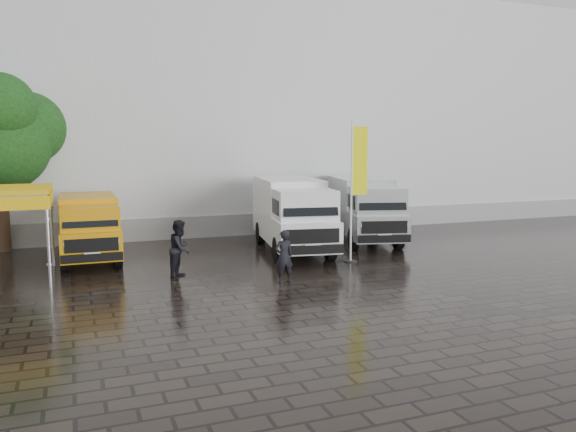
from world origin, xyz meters
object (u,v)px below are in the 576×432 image
person_tent (180,248)px  wheelie_bin (399,217)px  van_yellow (89,229)px  person_front (284,256)px  van_silver (364,210)px  van_white (292,215)px  flagpole (356,184)px

person_tent → wheelie_bin: bearing=-28.8°
van_yellow → person_front: (5.47, -5.71, -0.36)m
van_silver → person_tent: (-8.80, -3.91, -0.46)m
van_silver → wheelie_bin: (3.69, 2.98, -0.85)m
van_white → van_yellow: bearing=-177.4°
van_white → person_front: 5.32m
van_white → person_front: van_white is taller
van_yellow → van_silver: 11.44m
van_yellow → person_front: size_ratio=3.11×
flagpole → wheelie_bin: flagpole is taller
flagpole → person_front: flagpole is taller
van_silver → person_tent: 9.64m
van_yellow → person_tent: (2.64, -3.78, -0.25)m
van_white → person_tent: 5.80m
van_white → flagpole: (1.40, -2.72, 1.41)m
van_white → van_silver: bearing=24.5°
van_yellow → flagpole: flagpole is taller
van_yellow → flagpole: (9.05, -3.62, 1.67)m
van_silver → wheelie_bin: van_silver is taller
van_silver → person_front: van_silver is taller
flagpole → wheelie_bin: bearing=47.9°
van_silver → van_yellow: bearing=-165.0°
wheelie_bin → person_front: bearing=-129.3°
van_yellow → wheelie_bin: bearing=11.6°
van_yellow → wheelie_bin: 15.46m
van_yellow → person_front: bearing=-46.3°
van_silver → wheelie_bin: size_ratio=6.00×
wheelie_bin → person_tent: bearing=-142.8°
van_yellow → van_silver: van_silver is taller
van_yellow → person_tent: bearing=-55.1°
van_white → person_tent: size_ratio=3.58×
person_front → person_tent: size_ratio=0.89×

